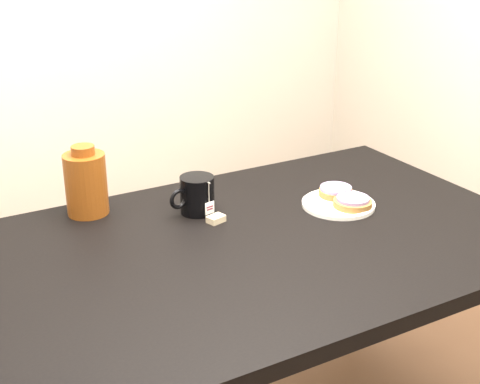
# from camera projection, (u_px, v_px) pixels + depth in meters

# --- Properties ---
(table) EXTENTS (1.40, 0.90, 0.75)m
(table) POSITION_uv_depth(u_px,v_px,m) (261.00, 267.00, 1.72)
(table) COLOR black
(table) RESTS_ON ground_plane
(plate) EXTENTS (0.20, 0.20, 0.02)m
(plate) POSITION_uv_depth(u_px,v_px,m) (338.00, 203.00, 1.87)
(plate) COLOR white
(plate) RESTS_ON table
(bagel_back) EXTENTS (0.10, 0.10, 0.03)m
(bagel_back) POSITION_uv_depth(u_px,v_px,m) (336.00, 191.00, 1.91)
(bagel_back) COLOR brown
(bagel_back) RESTS_ON plate
(bagel_front) EXTENTS (0.13, 0.13, 0.03)m
(bagel_front) POSITION_uv_depth(u_px,v_px,m) (353.00, 202.00, 1.84)
(bagel_front) COLOR brown
(bagel_front) RESTS_ON plate
(mug) EXTENTS (0.15, 0.11, 0.10)m
(mug) POSITION_uv_depth(u_px,v_px,m) (197.00, 195.00, 1.81)
(mug) COLOR black
(mug) RESTS_ON table
(teabag_pouch) EXTENTS (0.05, 0.04, 0.02)m
(teabag_pouch) POSITION_uv_depth(u_px,v_px,m) (216.00, 219.00, 1.77)
(teabag_pouch) COLOR #C6B793
(teabag_pouch) RESTS_ON table
(bagel_package) EXTENTS (0.13, 0.13, 0.19)m
(bagel_package) POSITION_uv_depth(u_px,v_px,m) (86.00, 183.00, 1.79)
(bagel_package) COLOR #58260B
(bagel_package) RESTS_ON table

